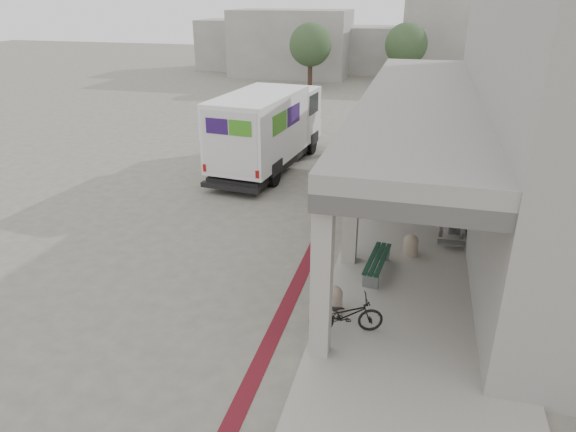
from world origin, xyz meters
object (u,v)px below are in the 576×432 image
(fedex_truck, at_px, (268,127))
(bicycle_black, at_px, (346,315))
(bench, at_px, (377,262))
(utility_cabinet, at_px, (455,213))

(fedex_truck, distance_m, bicycle_black, 11.86)
(fedex_truck, bearing_deg, bench, -50.62)
(utility_cabinet, relative_size, bicycle_black, 0.72)
(fedex_truck, bearing_deg, bicycle_black, -59.44)
(bench, height_order, utility_cabinet, utility_cabinet)
(utility_cabinet, xyz_separation_m, bicycle_black, (-2.42, -5.94, -0.15))
(bicycle_black, bearing_deg, bench, -26.13)
(fedex_truck, height_order, utility_cabinet, fedex_truck)
(fedex_truck, relative_size, bench, 4.13)
(utility_cabinet, bearing_deg, bicycle_black, -127.01)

